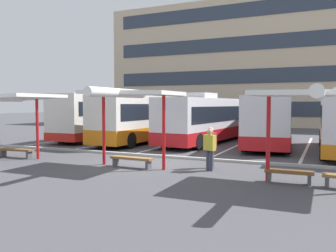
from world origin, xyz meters
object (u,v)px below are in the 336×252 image
object	(u,v)px
coach_bus_2	(210,120)
waiting_passenger_1	(211,144)
bench_0	(16,151)
coach_bus_3	(270,120)
bench_1	(132,160)
waiting_shelter_0	(12,99)
coach_bus_1	(147,119)
waiting_shelter_2	(319,96)
coach_bus_0	(106,116)
waiting_shelter_1	(129,95)
waiting_passenger_0	(210,147)
bench_2	(289,174)

from	to	relation	value
coach_bus_2	waiting_passenger_1	bearing A→B (deg)	-72.07
coach_bus_2	bench_0	world-z (taller)	coach_bus_2
coach_bus_3	bench_1	bearing A→B (deg)	-110.45
waiting_shelter_0	bench_0	world-z (taller)	waiting_shelter_0
coach_bus_1	waiting_shelter_2	bearing A→B (deg)	-41.49
coach_bus_0	coach_bus_2	distance (m)	8.47
waiting_shelter_1	waiting_passenger_1	size ratio (longest dim) A/B	2.50
coach_bus_1	bench_1	distance (m)	10.57
waiting_passenger_0	waiting_shelter_2	bearing A→B (deg)	-19.09
bench_0	waiting_passenger_1	xyz separation A→B (m)	(9.93, 1.23, 0.67)
coach_bus_3	bench_0	world-z (taller)	coach_bus_3
bench_1	waiting_passenger_1	xyz separation A→B (m)	(3.14, 1.24, 0.67)
waiting_shelter_0	bench_1	xyz separation A→B (m)	(6.79, 0.17, -2.63)
bench_0	bench_1	distance (m)	6.79
waiting_shelter_1	bench_1	xyz separation A→B (m)	(0.00, 0.16, -2.76)
coach_bus_3	waiting_passenger_1	xyz separation A→B (m)	(-1.01, -9.88, -0.63)
bench_2	waiting_passenger_1	size ratio (longest dim) A/B	0.93
bench_2	coach_bus_1	bearing A→B (deg)	137.22
waiting_shelter_2	waiting_shelter_0	bearing A→B (deg)	177.59
waiting_shelter_1	waiting_passenger_1	bearing A→B (deg)	24.10
coach_bus_3	waiting_shelter_0	world-z (taller)	coach_bus_3
waiting_shelter_0	waiting_shelter_1	xyz separation A→B (m)	(6.79, 0.01, 0.12)
bench_1	waiting_shelter_0	bearing A→B (deg)	-178.54
coach_bus_2	coach_bus_3	world-z (taller)	coach_bus_3
bench_2	coach_bus_0	bearing A→B (deg)	143.60
bench_1	coach_bus_3	bearing A→B (deg)	69.55
coach_bus_1	coach_bus_2	xyz separation A→B (m)	(4.24, 1.59, -0.08)
coach_bus_2	waiting_passenger_1	world-z (taller)	coach_bus_2
bench_0	waiting_passenger_0	size ratio (longest dim) A/B	1.15
bench_1	coach_bus_2	bearing A→B (deg)	90.35
waiting_shelter_0	bench_1	distance (m)	7.28
bench_0	waiting_shelter_1	bearing A→B (deg)	-1.43
waiting_shelter_1	waiting_passenger_0	distance (m)	3.98
bench_1	waiting_shelter_2	bearing A→B (deg)	-5.96
coach_bus_3	waiting_passenger_1	bearing A→B (deg)	-95.83
coach_bus_0	waiting_passenger_0	size ratio (longest dim) A/B	6.93
coach_bus_1	waiting_passenger_1	world-z (taller)	coach_bus_1
coach_bus_0	coach_bus_3	world-z (taller)	coach_bus_0
coach_bus_0	waiting_shelter_0	size ratio (longest dim) A/B	2.31
coach_bus_1	bench_2	distance (m)	14.75
bench_0	waiting_passenger_0	xyz separation A→B (m)	(10.07, 0.64, 0.65)
coach_bus_2	waiting_shelter_1	size ratio (longest dim) A/B	2.83
coach_bus_0	bench_0	world-z (taller)	coach_bus_0
coach_bus_2	waiting_shelter_2	size ratio (longest dim) A/B	2.45
bench_2	waiting_shelter_0	bearing A→B (deg)	178.96
coach_bus_3	waiting_shelter_2	distance (m)	12.39
bench_0	waiting_passenger_1	bearing A→B (deg)	7.09
waiting_shelter_0	bench_0	size ratio (longest dim) A/B	2.61
coach_bus_0	coach_bus_3	distance (m)	12.68
coach_bus_2	bench_1	world-z (taller)	coach_bus_2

